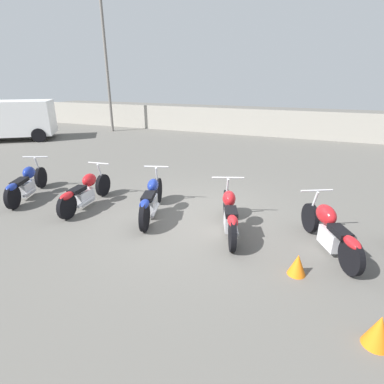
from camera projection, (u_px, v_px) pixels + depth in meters
The scene contains 11 objects.
ground_plane at pixel (191, 219), 7.01m from camera, with size 60.00×60.00×0.00m, color #5B5954.
fence_back at pixel (267, 123), 16.53m from camera, with size 40.00×0.04×1.46m.
light_pole_left at pixel (104, 38), 16.67m from camera, with size 0.70×0.35×8.91m.
motorcycle_slot_0 at pixel (26, 183), 8.12m from camera, with size 1.08×2.05×0.98m.
motorcycle_slot_1 at pixel (85, 191), 7.54m from camera, with size 0.61×2.14×0.98m.
motorcycle_slot_2 at pixel (151, 199), 7.02m from camera, with size 0.88×2.15×1.03m.
motorcycle_slot_3 at pixel (230, 214), 6.25m from camera, with size 0.97×2.03×1.02m.
motorcycle_slot_4 at pixel (330, 229), 5.59m from camera, with size 1.12×1.93×0.99m.
parked_van at pixel (0, 119), 15.39m from camera, with size 5.22×4.47×1.99m.
traffic_cone_near at pixel (378, 331), 3.63m from camera, with size 0.32×0.32×0.44m.
traffic_cone_far at pixel (297, 265), 4.97m from camera, with size 0.30×0.30×0.37m.
Camera 1 is at (2.36, -5.86, 3.10)m, focal length 28.00 mm.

